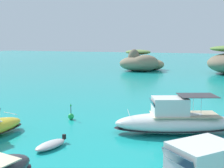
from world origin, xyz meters
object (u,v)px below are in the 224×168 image
Objects in this scene: dinghy_tender at (51,145)px; channel_buoy at (71,116)px; islet_small at (141,63)px; motorboat_white at (175,121)px.

dinghy_tender is 7.53m from channel_buoy.
islet_small reaches higher than dinghy_tender.
motorboat_white is (21.50, -48.72, -1.09)m from islet_small.
dinghy_tender is at bearing -133.34° from motorboat_white.
channel_buoy is (11.74, -48.95, -1.72)m from islet_small.
motorboat_white is 3.50× the size of dinghy_tender.
islet_small is 5.10× the size of dinghy_tender.
motorboat_white is at bearing 46.66° from dinghy_tender.
motorboat_white is 9.78m from channel_buoy.
channel_buoy is at bearing -76.51° from islet_small.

